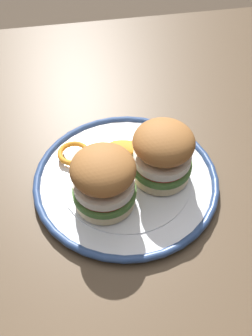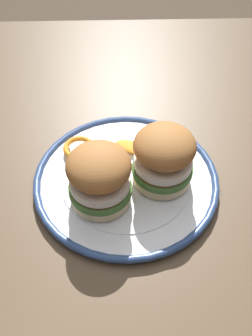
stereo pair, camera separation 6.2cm
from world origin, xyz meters
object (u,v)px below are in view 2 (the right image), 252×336
sandwich_half_left (163,157)px  sandwich_half_right (99,177)px  dining_table (119,195)px  dinner_plate (126,180)px

sandwich_half_left → sandwich_half_right: bearing=-159.0°
dining_table → dinner_plate: size_ratio=4.28×
sandwich_half_left → sandwich_half_right: (-0.10, -0.04, 0.00)m
dinner_plate → sandwich_half_left: 0.08m
dinner_plate → sandwich_half_left: bearing=-3.2°
dinner_plate → sandwich_half_right: size_ratio=2.42×
dinner_plate → sandwich_half_right: bearing=-134.8°
dining_table → dinner_plate: bearing=-75.4°
dining_table → sandwich_half_right: size_ratio=10.36×
dining_table → sandwich_half_left: (0.07, -0.05, 0.16)m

